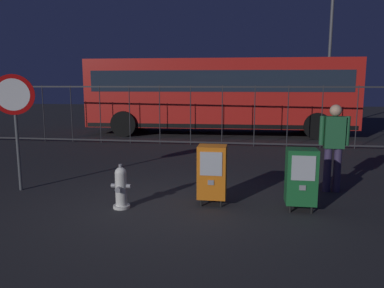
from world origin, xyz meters
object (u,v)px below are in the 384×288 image
(stop_sign, at_px, (14,108))
(street_light_near_left, at_px, (331,39))
(fire_hydrant, at_px, (121,188))
(bus_near, at_px, (219,92))
(newspaper_box_secondary, at_px, (301,176))
(pedestrian, at_px, (334,143))
(newspaper_box_primary, at_px, (212,172))

(stop_sign, xyz_separation_m, street_light_near_left, (7.97, 11.46, 2.43))
(fire_hydrant, bearing_deg, bus_near, 84.58)
(street_light_near_left, bearing_deg, bus_near, -151.40)
(newspaper_box_secondary, distance_m, pedestrian, 1.45)
(newspaper_box_primary, xyz_separation_m, street_light_near_left, (4.20, 11.76, 3.46))
(newspaper_box_secondary, height_order, stop_sign, stop_sign)
(newspaper_box_primary, relative_size, stop_sign, 0.46)
(fire_hydrant, distance_m, stop_sign, 2.72)
(bus_near, distance_m, street_light_near_left, 5.90)
(fire_hydrant, distance_m, bus_near, 9.73)
(newspaper_box_primary, xyz_separation_m, bus_near, (-0.56, 9.16, 1.14))
(newspaper_box_secondary, height_order, bus_near, bus_near)
(newspaper_box_secondary, height_order, pedestrian, pedestrian)
(bus_near, bearing_deg, newspaper_box_secondary, -79.67)
(newspaper_box_secondary, height_order, street_light_near_left, street_light_near_left)
(fire_hydrant, relative_size, bus_near, 0.07)
(newspaper_box_secondary, distance_m, street_light_near_left, 12.65)
(pedestrian, bearing_deg, fire_hydrant, -157.56)
(newspaper_box_secondary, relative_size, street_light_near_left, 0.15)
(stop_sign, height_order, street_light_near_left, street_light_near_left)
(fire_hydrant, height_order, stop_sign, stop_sign)
(bus_near, bearing_deg, stop_sign, -111.88)
(fire_hydrant, distance_m, street_light_near_left, 13.94)
(newspaper_box_secondary, distance_m, bus_near, 9.55)
(fire_hydrant, bearing_deg, newspaper_box_primary, 16.28)
(bus_near, bearing_deg, newspaper_box_primary, -88.46)
(newspaper_box_primary, xyz_separation_m, pedestrian, (2.20, 1.09, 0.38))
(stop_sign, relative_size, street_light_near_left, 0.32)
(pedestrian, height_order, street_light_near_left, street_light_near_left)
(fire_hydrant, xyz_separation_m, pedestrian, (3.68, 1.52, 0.60))
(newspaper_box_primary, distance_m, stop_sign, 3.92)
(fire_hydrant, relative_size, pedestrian, 0.45)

